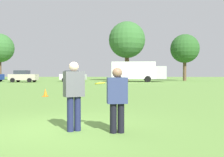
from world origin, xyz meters
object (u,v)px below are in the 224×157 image
traffic_cone (45,93)px  parked_car_mid_left (23,76)px  player_thrower (74,92)px  frisbee (100,83)px  player_defender (117,97)px  box_truck (137,71)px  parked_car_center (73,76)px

traffic_cone → parked_car_mid_left: 25.87m
parked_car_mid_left → player_thrower: bearing=-67.3°
player_thrower → parked_car_mid_left: (-13.73, 32.87, -0.03)m
frisbee → traffic_cone: bearing=114.0°
player_defender → box_truck: (2.83, 35.08, 0.89)m
parked_car_mid_left → box_truck: bearing=6.6°
frisbee → parked_car_center: (-7.20, 35.47, -0.23)m
parked_car_center → box_truck: bearing=-4.1°
player_defender → parked_car_mid_left: bearing=114.1°
player_defender → parked_car_mid_left: (-14.78, 33.03, 0.07)m
box_truck → player_thrower: bearing=-96.3°
parked_car_mid_left → box_truck: size_ratio=0.50×
player_thrower → parked_car_mid_left: 35.62m
player_defender → frisbee: bearing=140.1°
player_defender → parked_car_center: parked_car_center is taller
frisbee → parked_car_mid_left: 35.68m
frisbee → parked_car_center: parked_car_center is taller
traffic_cone → parked_car_mid_left: size_ratio=0.11×
frisbee → parked_car_mid_left: parked_car_mid_left is taller
player_defender → parked_car_center: size_ratio=0.36×
player_thrower → parked_car_center: 36.28m
parked_car_mid_left → traffic_cone: bearing=-66.4°
player_thrower → box_truck: size_ratio=0.20×
frisbee → parked_car_mid_left: (-14.35, 32.67, -0.23)m
traffic_cone → parked_car_center: bearing=96.9°
player_defender → box_truck: size_ratio=0.18×
player_defender → traffic_cone: size_ratio=3.21×
frisbee → parked_car_center: 36.20m
parked_car_center → box_truck: box_truck is taller
traffic_cone → parked_car_center: (-3.20, 26.51, 0.69)m
frisbee → player_defender: bearing=-39.9°
player_defender → frisbee: 0.64m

